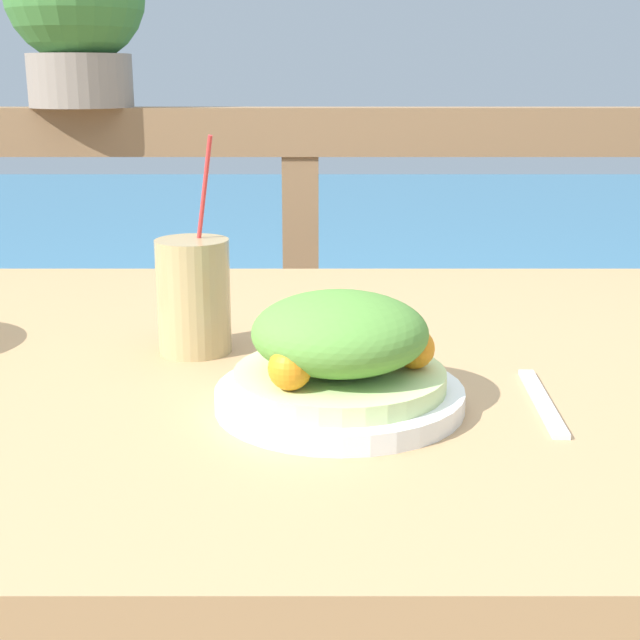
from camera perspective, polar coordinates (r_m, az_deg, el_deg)
patio_table at (r=1.04m, az=-1.87°, el=-6.70°), size 1.24×0.96×0.73m
railing_fence at (r=1.76m, az=-1.00°, el=5.75°), size 2.80×0.08×0.98m
sea_backdrop at (r=4.32m, az=-0.27°, el=4.06°), size 12.00×4.00×0.37m
salad_plate at (r=0.85m, az=1.48°, el=-2.54°), size 0.24×0.24×0.11m
drink_glass at (r=1.03m, az=-7.85°, el=1.55°), size 0.08×0.08×0.25m
potted_plant at (r=1.80m, az=-15.13°, el=18.76°), size 0.26×0.26×0.34m
knife at (r=0.90m, az=14.25°, el=-5.09°), size 0.02×0.18×0.00m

